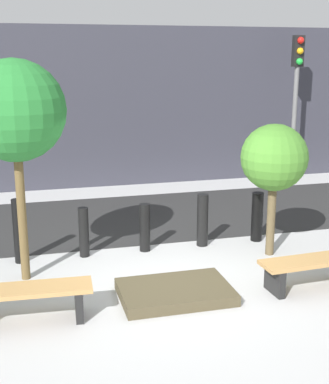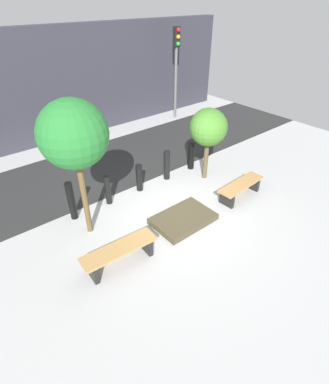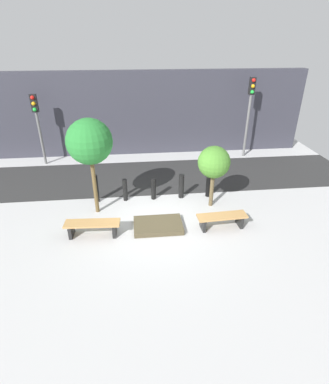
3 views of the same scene
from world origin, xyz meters
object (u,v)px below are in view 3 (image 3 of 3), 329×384
object	(u,v)px
bollard_center	(153,189)
bollard_far_right	(209,185)
bench_right	(222,219)
traffic_light_mid_west	(250,104)
bench_left	(93,226)
bollard_left	(125,190)
planter_bed	(158,225)
tree_behind_right_bench	(214,163)
tree_behind_left_bench	(89,142)
bollard_right	(181,186)
traffic_light_west	(37,117)
bollard_far_left	(96,189)

from	to	relation	value
bollard_center	bollard_far_right	distance (m)	2.13
bench_right	traffic_light_mid_west	bearing A→B (deg)	61.53
traffic_light_mid_west	bench_right	bearing A→B (deg)	-115.15
bench_left	bollard_far_right	size ratio (longest dim) A/B	1.87
bollard_left	bollard_center	xyz separation A→B (m)	(1.06, 0.00, -0.01)
planter_bed	tree_behind_right_bench	bearing A→B (deg)	30.88
tree_behind_left_bench	bollard_right	bearing A→B (deg)	13.12
bollard_far_right	tree_behind_right_bench	bearing A→B (deg)	-96.13
planter_bed	bollard_center	bearing A→B (deg)	90.00
bench_right	tree_behind_left_bench	distance (m)	4.89
traffic_light_west	traffic_light_mid_west	world-z (taller)	traffic_light_mid_west
tree_behind_left_bench	bench_right	bearing A→B (deg)	-19.17
tree_behind_left_bench	bollard_right	xyz separation A→B (m)	(3.12, 0.73, -2.09)
planter_bed	bollard_center	xyz separation A→B (m)	(0.00, 1.95, 0.35)
bench_right	traffic_light_mid_west	xyz separation A→B (m)	(2.92, 6.21, 2.33)
tree_behind_left_bench	tree_behind_right_bench	xyz separation A→B (m)	(4.10, 0.00, -0.88)
bollard_far_left	bollard_center	xyz separation A→B (m)	(2.13, 0.00, -0.12)
bench_left	planter_bed	bearing A→B (deg)	8.89
tree_behind_right_bench	traffic_light_mid_west	size ratio (longest dim) A/B	0.59
tree_behind_left_bench	bollard_right	world-z (taller)	tree_behind_left_bench
bollard_left	bollard_right	size ratio (longest dim) A/B	0.90
bollard_center	bollard_far_right	bearing A→B (deg)	0.00
planter_bed	traffic_light_mid_west	distance (m)	8.21
tree_behind_right_bench	traffic_light_west	xyz separation A→B (m)	(-7.02, 4.78, 0.59)
tree_behind_right_bench	bollard_far_left	distance (m)	4.40
tree_behind_left_bench	bollard_far_left	distance (m)	2.15
bollard_far_left	bollard_center	bearing A→B (deg)	0.00
bench_right	traffic_light_west	bearing A→B (deg)	135.19
bollard_far_right	tree_behind_left_bench	bearing A→B (deg)	-170.14
bench_left	bollard_center	world-z (taller)	bollard_center
bench_left	bollard_right	world-z (taller)	bollard_right
bollard_left	bench_right	bearing A→B (deg)	-34.64
planter_bed	tree_behind_left_bench	bearing A→B (deg)	149.12
bench_right	tree_behind_left_bench	bearing A→B (deg)	157.51
tree_behind_left_bench	bollard_center	world-z (taller)	tree_behind_left_bench
tree_behind_right_bench	tree_behind_left_bench	bearing A→B (deg)	-180.00
bollard_right	traffic_light_mid_west	xyz separation A→B (m)	(3.90, 4.06, 2.18)
tree_behind_left_bench	traffic_light_mid_west	size ratio (longest dim) A/B	0.86
bollard_far_left	traffic_light_west	bearing A→B (deg)	124.99
tree_behind_right_bench	traffic_light_mid_west	world-z (taller)	traffic_light_mid_west
tree_behind_left_bench	bollard_center	bearing A→B (deg)	19.50
planter_bed	tree_behind_right_bench	world-z (taller)	tree_behind_right_bench
traffic_light_west	traffic_light_mid_west	xyz separation A→B (m)	(9.93, 0.00, 0.37)
traffic_light_mid_west	bench_left	bearing A→B (deg)	-138.50
tree_behind_right_bench	traffic_light_west	distance (m)	8.51
planter_bed	bollard_far_left	distance (m)	2.93
bench_left	planter_bed	distance (m)	2.08
bollard_far_right	traffic_light_west	size ratio (longest dim) A/B	0.28
planter_bed	bollard_right	size ratio (longest dim) A/B	1.64
tree_behind_left_bench	traffic_light_west	bearing A→B (deg)	121.38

